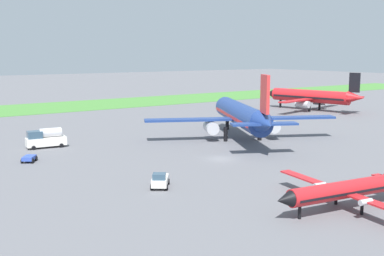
# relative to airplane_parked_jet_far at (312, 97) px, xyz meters

# --- Properties ---
(ground_plane) EXTENTS (600.00, 600.00, 0.00)m
(ground_plane) POSITION_rel_airplane_parked_jet_far_xyz_m (-58.54, -33.83, -3.90)
(ground_plane) COLOR slate
(grass_taxiway_strip) EXTENTS (360.00, 28.00, 0.08)m
(grass_taxiway_strip) POSITION_rel_airplane_parked_jet_far_xyz_m (-58.54, 48.43, -3.86)
(grass_taxiway_strip) COLOR #478438
(grass_taxiway_strip) RESTS_ON ground_plane
(airplane_parked_jet_far) EXTENTS (30.35, 29.95, 10.82)m
(airplane_parked_jet_far) POSITION_rel_airplane_parked_jet_far_xyz_m (0.00, 0.00, 0.00)
(airplane_parked_jet_far) COLOR red
(airplane_parked_jet_far) RESTS_ON ground_plane
(airplane_midfield_jet) EXTENTS (33.02, 32.91, 12.60)m
(airplane_midfield_jet) POSITION_rel_airplane_parked_jet_far_xyz_m (-45.60, -23.14, 0.64)
(airplane_midfield_jet) COLOR navy
(airplane_midfield_jet) RESTS_ON ground_plane
(airplane_foreground_turboprop) EXTENTS (17.03, 19.83, 5.96)m
(airplane_foreground_turboprop) POSITION_rel_airplane_parked_jet_far_xyz_m (-62.87, -59.36, -1.72)
(airplane_foreground_turboprop) COLOR red
(airplane_foreground_turboprop) RESTS_ON ground_plane
(baggage_cart_near_gate) EXTENTS (2.78, 2.95, 0.90)m
(baggage_cart_near_gate) POSITION_rel_airplane_parked_jet_far_xyz_m (-83.11, -19.27, -3.33)
(baggage_cart_near_gate) COLOR #334FB2
(baggage_cart_near_gate) RESTS_ON ground_plane
(fuel_truck_midfield) EXTENTS (6.74, 3.26, 3.29)m
(fuel_truck_midfield) POSITION_rel_airplane_parked_jet_far_xyz_m (-77.70, -9.92, -2.32)
(fuel_truck_midfield) COLOR white
(fuel_truck_midfield) RESTS_ON ground_plane
(pushback_tug_by_runway) EXTENTS (3.58, 3.97, 1.95)m
(pushback_tug_by_runway) POSITION_rel_airplane_parked_jet_far_xyz_m (-74.14, -41.66, -2.98)
(pushback_tug_by_runway) COLOR white
(pushback_tug_by_runway) RESTS_ON ground_plane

